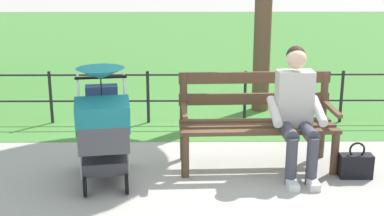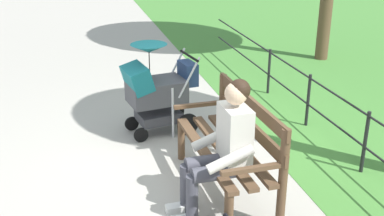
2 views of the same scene
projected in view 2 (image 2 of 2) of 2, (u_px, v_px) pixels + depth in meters
name	position (u px, v px, depth m)	size (l,w,h in m)	color
ground_plane	(204.00, 162.00, 5.37)	(60.00, 60.00, 0.00)	#ADA89E
park_bench	(233.00, 141.00, 4.67)	(1.62, 0.65, 0.96)	brown
person_on_bench	(223.00, 145.00, 4.23)	(0.54, 0.74, 1.28)	#42424C
stroller	(156.00, 88.00, 5.89)	(0.63, 0.95, 1.15)	black
park_fence	(359.00, 131.00, 5.12)	(8.94, 0.04, 0.70)	black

